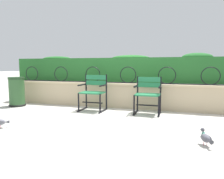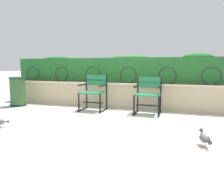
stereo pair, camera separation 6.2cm
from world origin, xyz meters
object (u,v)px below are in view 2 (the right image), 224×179
at_px(trash_bin, 18,92).
at_px(park_chair_left, 94,91).
at_px(pigeon_near_chairs, 204,138).
at_px(pigeon_far_side, 0,122).
at_px(park_chair_right, 148,94).

bearing_deg(trash_bin, park_chair_left, 2.67).
bearing_deg(pigeon_near_chairs, trash_bin, 159.99).
distance_m(pigeon_near_chairs, trash_bin, 4.82).
distance_m(pigeon_near_chairs, pigeon_far_side, 3.33).
bearing_deg(park_chair_right, pigeon_far_side, -139.64).
distance_m(park_chair_right, trash_bin, 3.49).
relative_size(park_chair_right, trash_bin, 1.07).
bearing_deg(pigeon_near_chairs, park_chair_right, 120.09).
bearing_deg(park_chair_right, park_chair_left, -178.54).
height_order(park_chair_left, pigeon_near_chairs, park_chair_left).
bearing_deg(trash_bin, pigeon_near_chairs, -20.01).
bearing_deg(trash_bin, park_chair_right, 2.22).
bearing_deg(park_chair_left, pigeon_near_chairs, -36.70).
relative_size(park_chair_left, pigeon_far_side, 3.44).
distance_m(park_chair_left, park_chair_right, 1.31).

